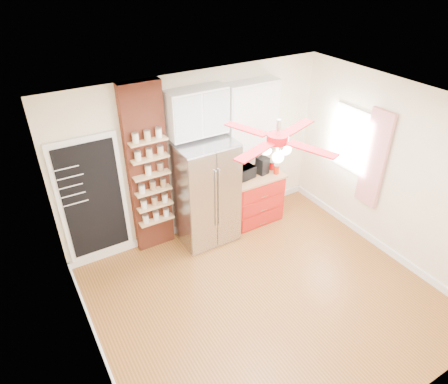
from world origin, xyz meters
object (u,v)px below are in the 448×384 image
pantry_jar_oats (148,170)px  fridge (205,193)px  toaster_oven (243,173)px  canister_left (276,170)px  coffee_maker (262,165)px  red_cabinet (253,197)px  ceiling_fan (277,139)px

pantry_jar_oats → fridge: bearing=-10.4°
toaster_oven → canister_left: toaster_oven is taller
toaster_oven → pantry_jar_oats: pantry_jar_oats is taller
fridge → coffee_maker: (1.11, 0.03, 0.17)m
toaster_oven → canister_left: 0.60m
fridge → pantry_jar_oats: 1.03m
canister_left → red_cabinet: bearing=154.7°
ceiling_fan → toaster_oven: 2.30m
ceiling_fan → canister_left: ceiling_fan is taller
fridge → red_cabinet: 1.06m
toaster_oven → canister_left: (0.57, -0.16, -0.03)m
coffee_maker → pantry_jar_oats: pantry_jar_oats is taller
fridge → pantry_jar_oats: bearing=169.6°
ceiling_fan → coffee_maker: 2.40m
red_cabinet → coffee_maker: coffee_maker is taller
red_cabinet → ceiling_fan: size_ratio=0.67×
red_cabinet → ceiling_fan: bearing=-118.7°
ceiling_fan → toaster_oven: (0.68, 1.68, -1.42)m
red_cabinet → ceiling_fan: (-0.92, -1.68, 1.97)m
canister_left → toaster_oven: bearing=164.2°
red_cabinet → canister_left: bearing=-25.3°
ceiling_fan → pantry_jar_oats: 2.22m
ceiling_fan → coffee_maker: size_ratio=4.79×
pantry_jar_oats → canister_left: bearing=-7.0°
coffee_maker → canister_left: 0.25m
toaster_oven → red_cabinet: bearing=-8.8°
ceiling_fan → pantry_jar_oats: bearing=116.6°
fridge → toaster_oven: bearing=4.2°
coffee_maker → pantry_jar_oats: bearing=164.9°
red_cabinet → canister_left: canister_left is taller
canister_left → pantry_jar_oats: (-2.15, 0.26, 0.47)m
fridge → toaster_oven: fridge is taller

